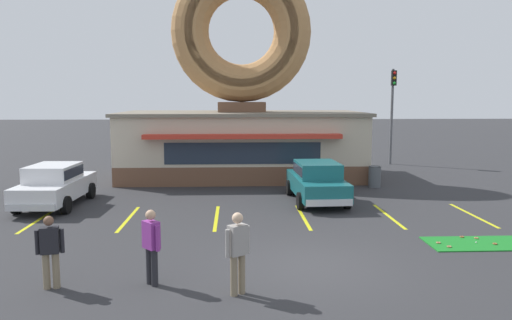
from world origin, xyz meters
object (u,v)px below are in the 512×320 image
object	(u,v)px
pedestrian_leather_jacket_man	(50,249)
traffic_light_pole	(392,104)
golf_ball	(476,242)
car_white	(55,183)
trash_bin	(375,176)
pedestrian_hooded_kid	(238,249)
car_teal	(317,180)
pedestrian_blue_sweater_man	(151,243)

from	to	relation	value
pedestrian_leather_jacket_man	traffic_light_pole	bearing A→B (deg)	55.06
traffic_light_pole	golf_ball	bearing A→B (deg)	-99.53
car_white	traffic_light_pole	bearing A→B (deg)	34.00
car_white	pedestrian_leather_jacket_man	bearing A→B (deg)	-71.32
pedestrian_leather_jacket_man	traffic_light_pole	size ratio (longest dim) A/B	0.28
pedestrian_leather_jacket_man	trash_bin	distance (m)	15.70
pedestrian_hooded_kid	trash_bin	bearing A→B (deg)	62.52
golf_ball	trash_bin	world-z (taller)	trash_bin
car_white	car_teal	bearing A→B (deg)	1.85
pedestrian_blue_sweater_man	trash_bin	world-z (taller)	pedestrian_blue_sweater_man
car_teal	pedestrian_leather_jacket_man	size ratio (longest dim) A/B	2.87
trash_bin	traffic_light_pole	size ratio (longest dim) A/B	0.17
car_teal	pedestrian_blue_sweater_man	size ratio (longest dim) A/B	2.73
car_white	trash_bin	distance (m)	13.68
golf_ball	traffic_light_pole	distance (m)	17.30
trash_bin	pedestrian_blue_sweater_man	bearing A→B (deg)	-125.42
pedestrian_hooded_kid	pedestrian_leather_jacket_man	size ratio (longest dim) A/B	1.10
pedestrian_blue_sweater_man	car_teal	bearing A→B (deg)	59.39
car_white	pedestrian_blue_sweater_man	xyz separation A→B (m)	(4.98, -8.27, 0.07)
pedestrian_leather_jacket_man	pedestrian_hooded_kid	bearing A→B (deg)	-7.34
pedestrian_blue_sweater_man	pedestrian_hooded_kid	distance (m)	1.99
pedestrian_blue_sweater_man	trash_bin	size ratio (longest dim) A/B	1.74
car_white	traffic_light_pole	distance (m)	20.03
pedestrian_blue_sweater_man	trash_bin	distance (m)	14.28
golf_ball	car_white	size ratio (longest dim) A/B	0.01
pedestrian_hooded_kid	trash_bin	world-z (taller)	pedestrian_hooded_kid
car_white	trash_bin	size ratio (longest dim) A/B	4.74
car_teal	traffic_light_pole	world-z (taller)	traffic_light_pole
traffic_light_pole	pedestrian_leather_jacket_man	bearing A→B (deg)	-124.94
golf_ball	trash_bin	xyz separation A→B (m)	(-0.38, 8.94, 0.45)
pedestrian_blue_sweater_man	pedestrian_hooded_kid	world-z (taller)	pedestrian_hooded_kid
car_teal	pedestrian_hooded_kid	xyz separation A→B (m)	(-3.19, -9.23, 0.12)
car_teal	traffic_light_pole	size ratio (longest dim) A/B	0.80
golf_ball	car_teal	distance (m)	6.95
car_teal	trash_bin	xyz separation A→B (m)	(3.18, 3.04, -0.37)
pedestrian_leather_jacket_man	golf_ball	bearing A→B (deg)	14.53
car_white	pedestrian_hooded_kid	distance (m)	11.25
car_teal	pedestrian_leather_jacket_man	bearing A→B (deg)	-129.73
golf_ball	pedestrian_leather_jacket_man	xyz separation A→B (m)	(-10.80, -2.80, 0.84)
trash_bin	pedestrian_hooded_kid	bearing A→B (deg)	-117.48
car_teal	trash_bin	bearing A→B (deg)	43.63
car_white	pedestrian_leather_jacket_man	distance (m)	8.85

